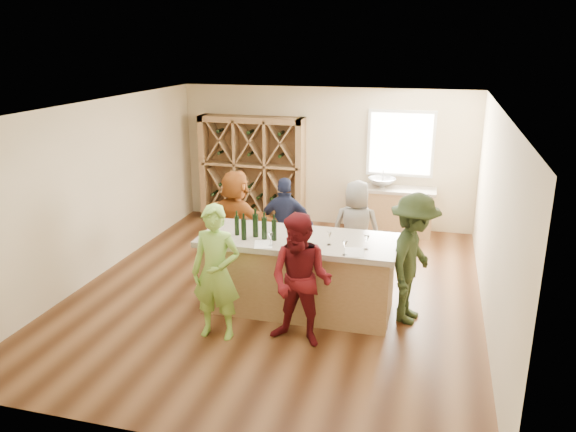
% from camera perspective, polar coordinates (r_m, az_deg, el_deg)
% --- Properties ---
extents(floor, '(6.00, 7.00, 0.10)m').
position_cam_1_polar(floor, '(8.74, -0.98, -7.86)').
color(floor, '#56331B').
rests_on(floor, ground).
extents(ceiling, '(6.00, 7.00, 0.10)m').
position_cam_1_polar(ceiling, '(7.94, -1.09, 11.41)').
color(ceiling, white).
rests_on(ceiling, ground).
extents(wall_back, '(6.00, 0.10, 2.80)m').
position_cam_1_polar(wall_back, '(11.58, 3.85, 6.05)').
color(wall_back, beige).
rests_on(wall_back, ground).
extents(wall_front, '(6.00, 0.10, 2.80)m').
position_cam_1_polar(wall_front, '(5.13, -12.21, -9.47)').
color(wall_front, beige).
rests_on(wall_front, ground).
extents(wall_left, '(0.10, 7.00, 2.80)m').
position_cam_1_polar(wall_left, '(9.50, -19.02, 2.57)').
color(wall_left, beige).
rests_on(wall_left, ground).
extents(wall_right, '(0.10, 7.00, 2.80)m').
position_cam_1_polar(wall_right, '(7.97, 20.54, -0.36)').
color(wall_right, beige).
rests_on(wall_right, ground).
extents(window_frame, '(1.30, 0.06, 1.30)m').
position_cam_1_polar(window_frame, '(11.25, 11.38, 7.22)').
color(window_frame, white).
rests_on(window_frame, wall_back).
extents(window_pane, '(1.18, 0.01, 1.18)m').
position_cam_1_polar(window_pane, '(11.21, 11.37, 7.19)').
color(window_pane, white).
rests_on(window_pane, wall_back).
extents(wine_rack, '(2.20, 0.45, 2.20)m').
position_cam_1_polar(wine_rack, '(11.76, -3.66, 4.74)').
color(wine_rack, '#957047').
rests_on(wine_rack, floor).
extents(back_counter_base, '(1.60, 0.58, 0.86)m').
position_cam_1_polar(back_counter_base, '(11.30, 10.38, 0.43)').
color(back_counter_base, '#957047').
rests_on(back_counter_base, floor).
extents(back_counter_top, '(1.70, 0.62, 0.06)m').
position_cam_1_polar(back_counter_top, '(11.17, 10.51, 2.68)').
color(back_counter_top, '#A19584').
rests_on(back_counter_top, back_counter_base).
extents(sink, '(0.54, 0.54, 0.19)m').
position_cam_1_polar(sink, '(11.16, 9.52, 3.37)').
color(sink, silver).
rests_on(sink, back_counter_top).
extents(faucet, '(0.02, 0.02, 0.30)m').
position_cam_1_polar(faucet, '(11.32, 9.63, 3.86)').
color(faucet, silver).
rests_on(faucet, back_counter_top).
extents(tasting_counter_base, '(2.60, 1.00, 1.00)m').
position_cam_1_polar(tasting_counter_base, '(7.97, 1.04, -6.13)').
color(tasting_counter_base, '#957047').
rests_on(tasting_counter_base, floor).
extents(tasting_counter_top, '(2.72, 1.12, 0.08)m').
position_cam_1_polar(tasting_counter_top, '(7.77, 1.06, -2.47)').
color(tasting_counter_top, '#A19584').
rests_on(tasting_counter_top, tasting_counter_base).
extents(wine_bottle_a, '(0.08, 0.08, 0.27)m').
position_cam_1_polar(wine_bottle_a, '(7.84, -5.21, -0.99)').
color(wine_bottle_a, black).
rests_on(wine_bottle_a, tasting_counter_top).
extents(wine_bottle_b, '(0.08, 0.08, 0.29)m').
position_cam_1_polar(wine_bottle_b, '(7.65, -4.51, -1.36)').
color(wine_bottle_b, black).
rests_on(wine_bottle_b, tasting_counter_top).
extents(wine_bottle_c, '(0.09, 0.09, 0.33)m').
position_cam_1_polar(wine_bottle_c, '(7.75, -3.32, -0.97)').
color(wine_bottle_c, black).
rests_on(wine_bottle_c, tasting_counter_top).
extents(wine_bottle_d, '(0.10, 0.10, 0.31)m').
position_cam_1_polar(wine_bottle_d, '(7.65, -2.42, -1.26)').
color(wine_bottle_d, black).
rests_on(wine_bottle_d, tasting_counter_top).
extents(wine_bottle_e, '(0.08, 0.08, 0.29)m').
position_cam_1_polar(wine_bottle_e, '(7.61, -1.42, -1.45)').
color(wine_bottle_e, black).
rests_on(wine_bottle_e, tasting_counter_top).
extents(wine_glass_a, '(0.09, 0.09, 0.18)m').
position_cam_1_polar(wine_glass_a, '(7.43, -1.78, -2.37)').
color(wine_glass_a, white).
rests_on(wine_glass_a, tasting_counter_top).
extents(wine_glass_b, '(0.09, 0.09, 0.18)m').
position_cam_1_polar(wine_glass_b, '(7.30, 1.47, -2.73)').
color(wine_glass_b, white).
rests_on(wine_glass_b, tasting_counter_top).
extents(wine_glass_c, '(0.08, 0.08, 0.19)m').
position_cam_1_polar(wine_glass_c, '(7.14, 5.80, -3.26)').
color(wine_glass_c, white).
rests_on(wine_glass_c, tasting_counter_top).
extents(wine_glass_d, '(0.07, 0.07, 0.17)m').
position_cam_1_polar(wine_glass_d, '(7.47, 4.21, -2.33)').
color(wine_glass_d, white).
rests_on(wine_glass_d, tasting_counter_top).
extents(wine_glass_e, '(0.09, 0.09, 0.19)m').
position_cam_1_polar(wine_glass_e, '(7.35, 7.99, -2.69)').
color(wine_glass_e, white).
rests_on(wine_glass_e, tasting_counter_top).
extents(tasting_menu_a, '(0.32, 0.38, 0.00)m').
position_cam_1_polar(tasting_menu_a, '(7.50, -2.52, -2.89)').
color(tasting_menu_a, white).
rests_on(tasting_menu_a, tasting_counter_top).
extents(tasting_menu_b, '(0.32, 0.37, 0.00)m').
position_cam_1_polar(tasting_menu_b, '(7.36, 1.93, -3.28)').
color(tasting_menu_b, white).
rests_on(tasting_menu_b, tasting_counter_top).
extents(tasting_menu_c, '(0.30, 0.37, 0.00)m').
position_cam_1_polar(tasting_menu_c, '(7.28, 6.76, -3.66)').
color(tasting_menu_c, white).
rests_on(tasting_menu_c, tasting_counter_top).
extents(person_near_left, '(0.65, 0.48, 1.77)m').
position_cam_1_polar(person_near_left, '(7.17, -7.31, -5.72)').
color(person_near_left, '#8CC64C').
rests_on(person_near_left, floor).
extents(person_near_right, '(0.89, 0.57, 1.71)m').
position_cam_1_polar(person_near_right, '(6.96, 1.32, -6.59)').
color(person_near_right, '#590F14').
rests_on(person_near_right, floor).
extents(person_server, '(0.78, 1.25, 1.80)m').
position_cam_1_polar(person_server, '(7.69, 12.57, -4.26)').
color(person_server, '#263319').
rests_on(person_server, floor).
extents(person_far_mid, '(0.98, 0.59, 1.59)m').
position_cam_1_polar(person_far_mid, '(9.16, -0.26, -0.94)').
color(person_far_mid, '#191E38').
rests_on(person_far_mid, floor).
extents(person_far_right, '(0.82, 0.56, 1.60)m').
position_cam_1_polar(person_far_right, '(9.00, 6.92, -1.39)').
color(person_far_right, slate).
rests_on(person_far_right, floor).
extents(person_far_left, '(1.64, 1.12, 1.66)m').
position_cam_1_polar(person_far_left, '(9.39, -5.28, -0.31)').
color(person_far_left, '#994C19').
rests_on(person_far_left, floor).
extents(wine_bottle_f, '(0.07, 0.07, 0.30)m').
position_cam_1_polar(wine_bottle_f, '(7.42, 0.88, -1.90)').
color(wine_bottle_f, black).
rests_on(wine_bottle_f, tasting_counter_top).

